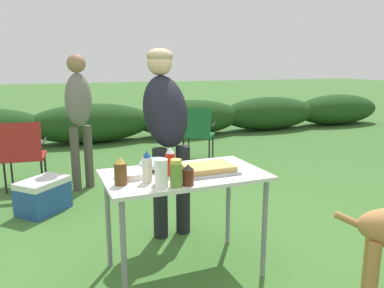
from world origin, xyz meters
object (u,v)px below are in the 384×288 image
object	(u,v)px
plate_stack	(131,174)
ketchup_bottle	(170,162)
paper_cup_stack	(161,174)
cooler_box	(43,196)
mixing_bowl	(157,164)
mayo_bottle	(147,167)
spice_jar	(161,173)
camp_chair_near_hedge	(23,152)
folding_table	(184,184)
bbq_sauce_bottle	(188,175)
relish_jar	(176,173)
camp_chair_green_behind_table	(197,131)
standing_person_in_gray_fleece	(166,121)
standing_person_in_navy_coat	(79,109)
food_tray	(208,169)
beer_bottle	(121,172)

from	to	relation	value
plate_stack	ketchup_bottle	world-z (taller)	ketchup_bottle
paper_cup_stack	ketchup_bottle	bearing A→B (deg)	59.14
ketchup_bottle	cooler_box	distance (m)	1.92
mixing_bowl	paper_cup_stack	distance (m)	0.42
mayo_bottle	plate_stack	bearing A→B (deg)	115.53
spice_jar	camp_chair_near_hedge	distance (m)	2.74
folding_table	spice_jar	xyz separation A→B (m)	(-0.22, -0.16, 0.15)
camp_chair_near_hedge	paper_cup_stack	bearing A→B (deg)	-65.32
cooler_box	spice_jar	bearing A→B (deg)	-111.21
ketchup_bottle	bbq_sauce_bottle	bearing A→B (deg)	-81.74
plate_stack	mayo_bottle	xyz separation A→B (m)	(0.07, -0.15, 0.08)
paper_cup_stack	relish_jar	xyz separation A→B (m)	(0.09, -0.02, -0.00)
mixing_bowl	camp_chair_green_behind_table	size ratio (longest dim) A/B	0.31
camp_chair_near_hedge	ketchup_bottle	bearing A→B (deg)	-61.01
bbq_sauce_bottle	camp_chair_green_behind_table	distance (m)	3.47
plate_stack	cooler_box	size ratio (longest dim) A/B	0.39
plate_stack	mixing_bowl	world-z (taller)	mixing_bowl
folding_table	camp_chair_green_behind_table	distance (m)	3.20
bbq_sauce_bottle	standing_person_in_gray_fleece	xyz separation A→B (m)	(0.18, 0.97, 0.19)
bbq_sauce_bottle	camp_chair_green_behind_table	size ratio (longest dim) A/B	0.16
plate_stack	camp_chair_green_behind_table	xyz separation A→B (m)	(1.69, 2.86, -0.29)
relish_jar	bbq_sauce_bottle	bearing A→B (deg)	-0.66
mixing_bowl	relish_jar	xyz separation A→B (m)	(-0.00, -0.42, 0.04)
bbq_sauce_bottle	relish_jar	xyz separation A→B (m)	(-0.08, 0.00, 0.02)
plate_stack	camp_chair_green_behind_table	distance (m)	3.33
relish_jar	paper_cup_stack	bearing A→B (deg)	169.83
plate_stack	ketchup_bottle	xyz separation A→B (m)	(0.25, -0.06, 0.07)
bbq_sauce_bottle	standing_person_in_navy_coat	distance (m)	2.49
food_tray	relish_jar	xyz separation A→B (m)	(-0.30, -0.20, 0.06)
paper_cup_stack	spice_jar	world-z (taller)	paper_cup_stack
plate_stack	mixing_bowl	bearing A→B (deg)	28.73
food_tray	standing_person_in_gray_fleece	xyz separation A→B (m)	(-0.05, 0.77, 0.23)
camp_chair_near_hedge	cooler_box	distance (m)	0.88
ketchup_bottle	folding_table	bearing A→B (deg)	6.92
mixing_bowl	standing_person_in_gray_fleece	size ratio (longest dim) A/B	0.16
plate_stack	cooler_box	bearing A→B (deg)	110.31
mayo_bottle	camp_chair_near_hedge	bearing A→B (deg)	108.40
spice_jar	cooler_box	bearing A→B (deg)	112.00
folding_table	bbq_sauce_bottle	world-z (taller)	bbq_sauce_bottle
relish_jar	camp_chair_green_behind_table	world-z (taller)	relish_jar
standing_person_in_navy_coat	cooler_box	xyz separation A→B (m)	(-0.46, -0.60, -0.80)
camp_chair_green_behind_table	mayo_bottle	bearing A→B (deg)	-85.21
plate_stack	standing_person_in_navy_coat	bearing A→B (deg)	92.99
food_tray	beer_bottle	world-z (taller)	beer_bottle
mayo_bottle	spice_jar	distance (m)	0.10
paper_cup_stack	cooler_box	world-z (taller)	paper_cup_stack
beer_bottle	cooler_box	bearing A→B (deg)	105.77
plate_stack	food_tray	bearing A→B (deg)	-11.40
spice_jar	standing_person_in_gray_fleece	size ratio (longest dim) A/B	0.09
plate_stack	relish_jar	xyz separation A→B (m)	(0.21, -0.30, 0.06)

